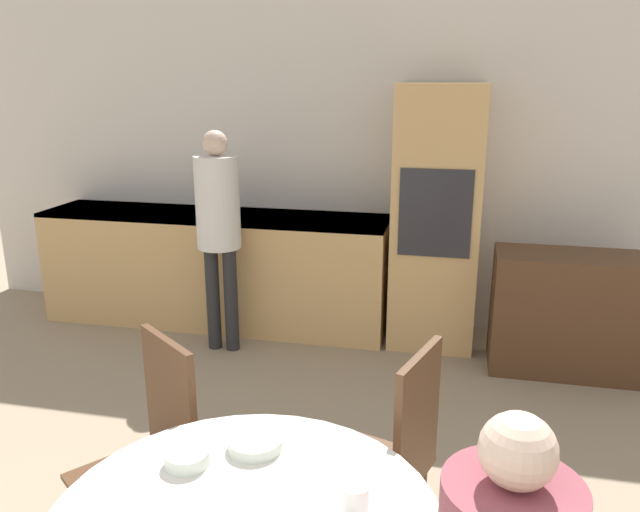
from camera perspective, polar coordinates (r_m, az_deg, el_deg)
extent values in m
cube|color=silver|center=(4.88, 4.77, 8.74)|extent=(6.81, 0.05, 2.60)
cube|color=tan|center=(5.04, -9.52, -1.14)|extent=(2.73, 0.60, 0.89)
cube|color=black|center=(4.93, -9.75, 3.67)|extent=(2.73, 0.60, 0.03)
cube|color=tan|center=(4.57, 10.58, 3.44)|extent=(0.61, 0.58, 1.88)
cube|color=#28282D|center=(4.26, 10.48, 3.83)|extent=(0.49, 0.01, 0.60)
cube|color=#51331E|center=(4.47, 22.09, -4.92)|extent=(1.04, 0.45, 0.81)
cylinder|color=#51331E|center=(2.94, -14.84, -20.08)|extent=(0.04, 0.04, 0.41)
cube|color=#51331E|center=(2.65, -16.90, -19.06)|extent=(0.56, 0.56, 0.02)
cube|color=#51331E|center=(2.57, -13.53, -12.79)|extent=(0.32, 0.26, 0.53)
cylinder|color=#51331E|center=(2.92, 3.01, -19.85)|extent=(0.04, 0.04, 0.41)
cylinder|color=#51331E|center=(2.82, 9.24, -21.57)|extent=(0.04, 0.04, 0.41)
cube|color=#51331E|center=(2.62, 4.66, -18.80)|extent=(0.50, 0.50, 0.02)
cube|color=#51331E|center=(2.41, 8.90, -14.55)|extent=(0.14, 0.37, 0.53)
sphere|color=beige|center=(1.47, 17.64, -16.61)|extent=(0.17, 0.17, 0.17)
cylinder|color=#262628|center=(4.56, -9.75, -3.81)|extent=(0.10, 0.10, 0.77)
cylinder|color=#262628|center=(4.52, -8.13, -3.96)|extent=(0.10, 0.10, 0.77)
cylinder|color=silver|center=(4.35, -9.35, 4.85)|extent=(0.30, 0.30, 0.64)
sphere|color=beige|center=(4.29, -9.59, 10.16)|extent=(0.17, 0.17, 0.17)
cylinder|color=white|center=(1.85, 3.17, -21.25)|extent=(0.08, 0.08, 0.09)
cylinder|color=silver|center=(2.08, -12.07, -17.60)|extent=(0.14, 0.14, 0.05)
cylinder|color=silver|center=(2.12, -5.93, -16.67)|extent=(0.18, 0.18, 0.04)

